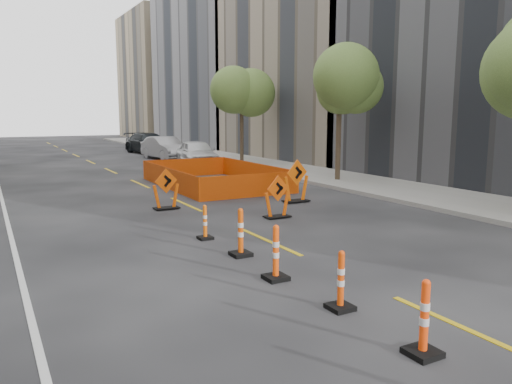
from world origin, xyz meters
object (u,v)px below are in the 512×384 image
channelizer_4 (276,252)px  chevron_sign_center (277,197)px  parked_car_near (197,153)px  chevron_sign_right (296,181)px  chevron_sign_left (166,189)px  channelizer_5 (241,232)px  parked_car_mid (165,148)px  channelizer_2 (424,318)px  channelizer_6 (205,222)px  parked_car_far (149,143)px  channelizer_3 (341,280)px

channelizer_4 → chevron_sign_center: 5.91m
parked_car_near → chevron_sign_right: bearing=-88.2°
chevron_sign_left → parked_car_near: parked_car_near is taller
channelizer_5 → parked_car_mid: bearing=75.5°
chevron_sign_right → chevron_sign_center: bearing=-144.0°
chevron_sign_left → parked_car_near: (6.19, 12.53, 0.11)m
channelizer_2 → chevron_sign_center: chevron_sign_center is taller
channelizer_6 → parked_car_far: size_ratio=0.16×
parked_car_mid → chevron_sign_center: bearing=-105.2°
channelizer_2 → chevron_sign_left: size_ratio=0.77×
channelizer_6 → parked_car_mid: bearing=74.1°
chevron_sign_center → parked_car_far: parked_car_far is taller
channelizer_6 → parked_car_mid: parked_car_mid is taller
channelizer_3 → parked_car_mid: parked_car_mid is taller
chevron_sign_center → parked_car_mid: parked_car_mid is taller
parked_car_far → parked_car_mid: bearing=-105.1°
channelizer_2 → chevron_sign_center: (2.92, 8.69, 0.13)m
channelizer_3 → parked_car_mid: 28.57m
parked_car_near → parked_car_mid: (-0.25, 5.44, -0.01)m
channelizer_5 → channelizer_2: bearing=-90.0°
chevron_sign_right → channelizer_2: bearing=-123.9°
channelizer_3 → parked_car_far: 34.46m
channelizer_3 → parked_car_mid: (6.23, 27.88, 0.29)m
chevron_sign_right → channelizer_5: bearing=-142.4°
parked_car_mid → channelizer_6: bearing=-112.1°
channelizer_4 → parked_car_near: parked_car_near is taller
channelizer_2 → parked_car_far: (6.87, 35.60, 0.29)m
channelizer_3 → chevron_sign_right: bearing=61.0°
chevron_sign_right → parked_car_near: (1.54, 13.52, 0.02)m
chevron_sign_left → channelizer_3: bearing=-104.1°
chevron_sign_left → parked_car_far: parked_car_far is taller
chevron_sign_left → parked_car_far: 24.75m
chevron_sign_right → parked_car_mid: size_ratio=0.32×
chevron_sign_left → chevron_sign_right: (4.65, -0.99, 0.09)m
chevron_sign_right → parked_car_far: bearing=76.6°
channelizer_4 → chevron_sign_center: (3.07, 5.04, 0.12)m
channelizer_5 → parked_car_far: parked_car_far is taller
channelizer_5 → chevron_sign_center: size_ratio=0.83×
channelizer_2 → channelizer_6: channelizer_2 is taller
channelizer_3 → chevron_sign_right: 10.20m
parked_car_mid → parked_car_far: bearing=77.9°
chevron_sign_center → parked_car_mid: size_ratio=0.28×
channelizer_6 → channelizer_2: bearing=-89.1°
parked_car_far → channelizer_3: bearing=-110.6°
channelizer_3 → parked_car_near: size_ratio=0.21×
channelizer_4 → parked_car_near: (6.66, 20.61, 0.26)m
channelizer_5 → channelizer_6: (-0.12, 1.82, -0.10)m
chevron_sign_left → parked_car_far: bearing=62.3°
chevron_sign_center → parked_car_mid: (3.33, 21.01, 0.13)m
channelizer_3 → parked_car_near: 23.36m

